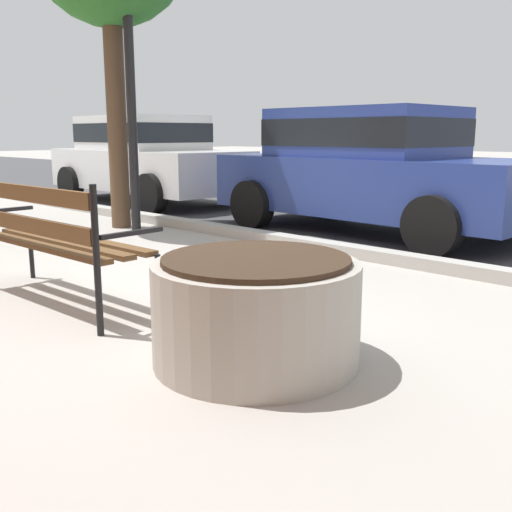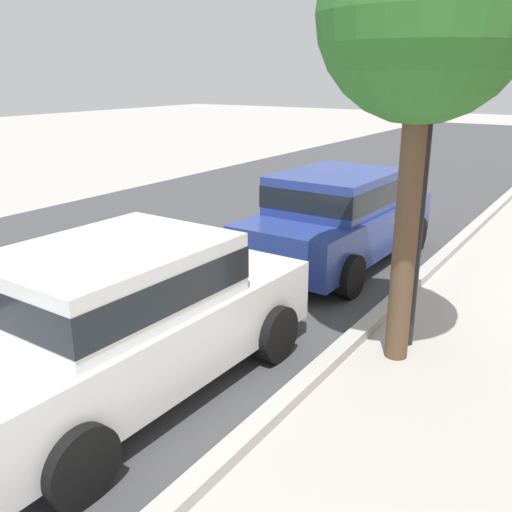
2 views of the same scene
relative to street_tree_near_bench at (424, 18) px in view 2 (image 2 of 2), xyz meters
The scene contains 6 objects.
street_surface 6.89m from the street_tree_near_bench, 60.35° to the left, with size 60.00×9.00×0.01m, color #424244.
curb_stone 4.59m from the street_tree_near_bench, 10.33° to the left, with size 60.00×0.20×0.12m, color #B2AFA8.
street_tree_near_bench is the anchor object (origin of this frame).
parked_car_white 4.02m from the street_tree_near_bench, 137.68° to the left, with size 4.14×2.01×1.56m.
parked_car_blue 4.28m from the street_tree_near_bench, 37.18° to the left, with size 4.14×2.01×1.56m.
lamp_post 1.07m from the street_tree_near_bench, ahead, with size 0.32×0.32×3.90m.
Camera 2 is at (-8.58, 0.56, 3.06)m, focal length 39.35 mm.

